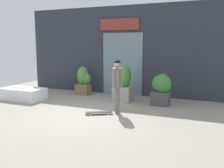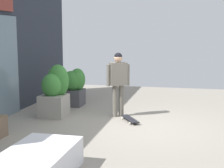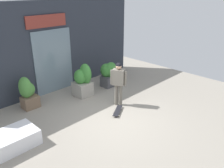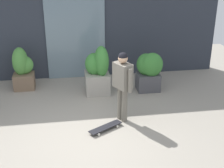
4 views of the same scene
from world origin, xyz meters
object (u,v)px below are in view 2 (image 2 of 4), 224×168
skateboarder (118,78)px  planter_box_mid (75,85)px  planter_box_left (55,92)px  skateboard (130,119)px

skateboarder → planter_box_mid: size_ratio=1.49×
planter_box_left → skateboarder: bearing=-76.3°
skateboarder → skateboard: 1.10m
planter_box_mid → skateboarder: bearing=-123.5°
skateboard → planter_box_mid: planter_box_mid is taller
skateboard → planter_box_left: 2.03m
skateboard → planter_box_mid: 2.44m
skateboard → planter_box_mid: (1.44, 1.90, 0.54)m
skateboard → planter_box_left: size_ratio=0.60×
planter_box_left → planter_box_mid: size_ratio=1.21×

